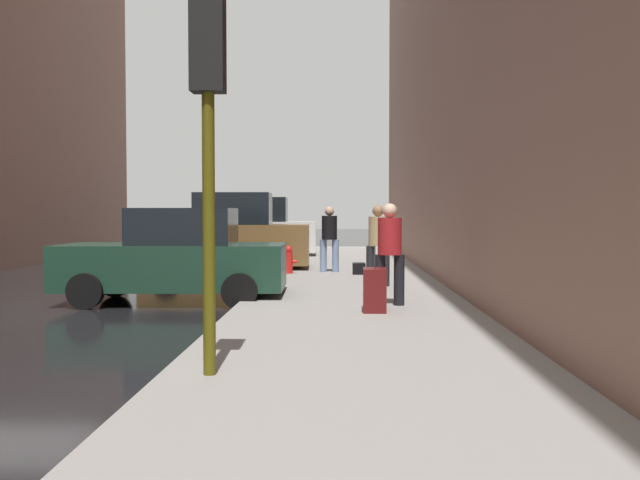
{
  "coord_description": "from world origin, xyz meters",
  "views": [
    {
      "loc": [
        5.75,
        -12.45,
        1.71
      ],
      "look_at": [
        5.3,
        3.98,
        1.07
      ],
      "focal_mm": 40.0,
      "sensor_mm": 36.0,
      "label": 1
    }
  ],
  "objects_px": {
    "parked_white_van": "(254,231)",
    "pedestrian_in_tan_coat": "(378,241)",
    "fire_hydrant": "(288,260)",
    "rolling_suitcase": "(375,290)",
    "parked_dark_green_sedan": "(176,258)",
    "traffic_light": "(208,102)",
    "pedestrian_in_red_jacket": "(390,248)",
    "duffel_bag": "(359,269)",
    "pedestrian_in_jeans": "(329,236)",
    "parked_bronze_suv": "(228,237)"
  },
  "relations": [
    {
      "from": "parked_white_van",
      "to": "pedestrian_in_tan_coat",
      "type": "height_order",
      "value": "parked_white_van"
    },
    {
      "from": "fire_hydrant",
      "to": "rolling_suitcase",
      "type": "height_order",
      "value": "rolling_suitcase"
    },
    {
      "from": "parked_dark_green_sedan",
      "to": "traffic_light",
      "type": "xyz_separation_m",
      "value": [
        1.85,
        -6.6,
        1.91
      ]
    },
    {
      "from": "parked_white_van",
      "to": "pedestrian_in_red_jacket",
      "type": "distance_m",
      "value": 14.46
    },
    {
      "from": "fire_hydrant",
      "to": "traffic_light",
      "type": "distance_m",
      "value": 11.55
    },
    {
      "from": "parked_dark_green_sedan",
      "to": "pedestrian_in_red_jacket",
      "type": "height_order",
      "value": "pedestrian_in_red_jacket"
    },
    {
      "from": "traffic_light",
      "to": "duffel_bag",
      "type": "relative_size",
      "value": 8.18
    },
    {
      "from": "parked_dark_green_sedan",
      "to": "parked_white_van",
      "type": "xyz_separation_m",
      "value": [
        -0.0,
        12.49,
        0.18
      ]
    },
    {
      "from": "traffic_light",
      "to": "pedestrian_in_red_jacket",
      "type": "bearing_deg",
      "value": 67.99
    },
    {
      "from": "parked_white_van",
      "to": "duffel_bag",
      "type": "height_order",
      "value": "parked_white_van"
    },
    {
      "from": "pedestrian_in_red_jacket",
      "to": "pedestrian_in_jeans",
      "type": "height_order",
      "value": "same"
    },
    {
      "from": "parked_bronze_suv",
      "to": "pedestrian_in_jeans",
      "type": "relative_size",
      "value": 2.72
    },
    {
      "from": "pedestrian_in_tan_coat",
      "to": "pedestrian_in_jeans",
      "type": "relative_size",
      "value": 1.0
    },
    {
      "from": "parked_dark_green_sedan",
      "to": "duffel_bag",
      "type": "xyz_separation_m",
      "value": [
        3.6,
        4.58,
        -0.56
      ]
    },
    {
      "from": "pedestrian_in_jeans",
      "to": "parked_white_van",
      "type": "bearing_deg",
      "value": 111.3
    },
    {
      "from": "fire_hydrant",
      "to": "parked_white_van",
      "type": "bearing_deg",
      "value": 103.08
    },
    {
      "from": "parked_dark_green_sedan",
      "to": "fire_hydrant",
      "type": "xyz_separation_m",
      "value": [
        1.8,
        4.73,
        -0.35
      ]
    },
    {
      "from": "parked_white_van",
      "to": "duffel_bag",
      "type": "xyz_separation_m",
      "value": [
        3.6,
        -7.92,
        -0.74
      ]
    },
    {
      "from": "parked_white_van",
      "to": "duffel_bag",
      "type": "relative_size",
      "value": 10.55
    },
    {
      "from": "pedestrian_in_tan_coat",
      "to": "pedestrian_in_jeans",
      "type": "height_order",
      "value": "same"
    },
    {
      "from": "rolling_suitcase",
      "to": "parked_bronze_suv",
      "type": "bearing_deg",
      "value": 113.05
    },
    {
      "from": "parked_bronze_suv",
      "to": "parked_white_van",
      "type": "relative_size",
      "value": 1.0
    },
    {
      "from": "parked_dark_green_sedan",
      "to": "traffic_light",
      "type": "relative_size",
      "value": 1.18
    },
    {
      "from": "parked_dark_green_sedan",
      "to": "parked_white_van",
      "type": "distance_m",
      "value": 12.5
    },
    {
      "from": "parked_dark_green_sedan",
      "to": "pedestrian_in_red_jacket",
      "type": "bearing_deg",
      "value": -19.79
    },
    {
      "from": "traffic_light",
      "to": "duffel_bag",
      "type": "bearing_deg",
      "value": 81.13
    },
    {
      "from": "parked_dark_green_sedan",
      "to": "pedestrian_in_jeans",
      "type": "xyz_separation_m",
      "value": [
        2.84,
        5.2,
        0.26
      ]
    },
    {
      "from": "pedestrian_in_tan_coat",
      "to": "duffel_bag",
      "type": "height_order",
      "value": "pedestrian_in_tan_coat"
    },
    {
      "from": "parked_white_van",
      "to": "traffic_light",
      "type": "xyz_separation_m",
      "value": [
        1.85,
        -19.09,
        1.73
      ]
    },
    {
      "from": "traffic_light",
      "to": "pedestrian_in_tan_coat",
      "type": "xyz_separation_m",
      "value": [
        2.06,
        8.27,
        -1.65
      ]
    },
    {
      "from": "fire_hydrant",
      "to": "pedestrian_in_jeans",
      "type": "height_order",
      "value": "pedestrian_in_jeans"
    },
    {
      "from": "parked_dark_green_sedan",
      "to": "fire_hydrant",
      "type": "bearing_deg",
      "value": 69.14
    },
    {
      "from": "fire_hydrant",
      "to": "pedestrian_in_red_jacket",
      "type": "distance_m",
      "value": 6.54
    },
    {
      "from": "parked_dark_green_sedan",
      "to": "pedestrian_in_jeans",
      "type": "bearing_deg",
      "value": 61.33
    },
    {
      "from": "pedestrian_in_tan_coat",
      "to": "duffel_bag",
      "type": "bearing_deg",
      "value": 96.3
    },
    {
      "from": "fire_hydrant",
      "to": "duffel_bag",
      "type": "relative_size",
      "value": 1.6
    },
    {
      "from": "pedestrian_in_jeans",
      "to": "parked_bronze_suv",
      "type": "bearing_deg",
      "value": 157.07
    },
    {
      "from": "fire_hydrant",
      "to": "pedestrian_in_tan_coat",
      "type": "distance_m",
      "value": 3.77
    },
    {
      "from": "pedestrian_in_red_jacket",
      "to": "pedestrian_in_jeans",
      "type": "xyz_separation_m",
      "value": [
        -1.1,
        6.62,
        0.0
      ]
    },
    {
      "from": "parked_dark_green_sedan",
      "to": "pedestrian_in_red_jacket",
      "type": "relative_size",
      "value": 2.48
    },
    {
      "from": "pedestrian_in_red_jacket",
      "to": "rolling_suitcase",
      "type": "height_order",
      "value": "pedestrian_in_red_jacket"
    },
    {
      "from": "rolling_suitcase",
      "to": "pedestrian_in_jeans",
      "type": "bearing_deg",
      "value": 96.28
    },
    {
      "from": "fire_hydrant",
      "to": "rolling_suitcase",
      "type": "relative_size",
      "value": 0.68
    },
    {
      "from": "parked_dark_green_sedan",
      "to": "pedestrian_in_red_jacket",
      "type": "distance_m",
      "value": 4.2
    },
    {
      "from": "parked_bronze_suv",
      "to": "pedestrian_in_red_jacket",
      "type": "xyz_separation_m",
      "value": [
        3.95,
        -7.82,
        0.07
      ]
    },
    {
      "from": "parked_white_van",
      "to": "pedestrian_in_red_jacket",
      "type": "relative_size",
      "value": 2.71
    },
    {
      "from": "duffel_bag",
      "to": "pedestrian_in_tan_coat",
      "type": "bearing_deg",
      "value": -83.7
    },
    {
      "from": "parked_bronze_suv",
      "to": "rolling_suitcase",
      "type": "distance_m",
      "value": 9.36
    },
    {
      "from": "duffel_bag",
      "to": "parked_bronze_suv",
      "type": "bearing_deg",
      "value": 153.11
    },
    {
      "from": "fire_hydrant",
      "to": "pedestrian_in_tan_coat",
      "type": "bearing_deg",
      "value": -55.35
    }
  ]
}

